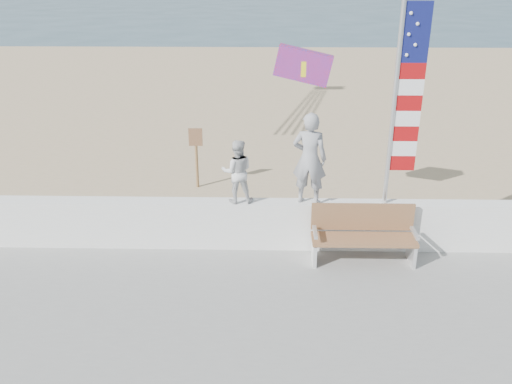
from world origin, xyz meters
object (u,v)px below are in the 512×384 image
at_px(adult, 309,159).
at_px(bench, 363,233).
at_px(child, 237,171).
at_px(flag, 402,97).

height_order(adult, bench, adult).
bearing_deg(bench, adult, 154.41).
relative_size(child, bench, 0.64).
height_order(adult, flag, flag).
bearing_deg(bench, flag, 39.83).
bearing_deg(bench, child, 168.39).
distance_m(adult, flag, 1.85).
distance_m(adult, bench, 1.61).
height_order(child, bench, child).
bearing_deg(child, adult, 175.18).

